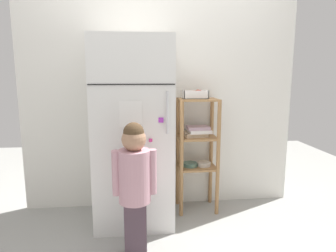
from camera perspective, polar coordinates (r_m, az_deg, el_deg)
The scene contains 6 objects.
ground_plane at distance 2.88m, azimuth -0.79°, elevation -17.37°, with size 6.00×6.00×0.00m, color #999993.
kitchen_wall_back at distance 2.92m, azimuth -1.47°, elevation 4.91°, with size 2.68×0.03×2.13m, color silver.
refrigerator at distance 2.62m, azimuth -6.70°, elevation -1.25°, with size 0.67×0.64×1.63m.
child_standing at distance 2.17m, azimuth -6.48°, elevation -9.53°, with size 0.32×0.24×0.99m.
pantry_shelf_unit at distance 2.86m, azimuth 5.67°, elevation -3.52°, with size 0.38×0.30×1.10m.
fruit_bin at distance 2.80m, azimuth 5.42°, elevation 6.08°, with size 0.23×0.15×0.08m.
Camera 1 is at (-0.23, -2.55, 1.31)m, focal length 31.57 mm.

